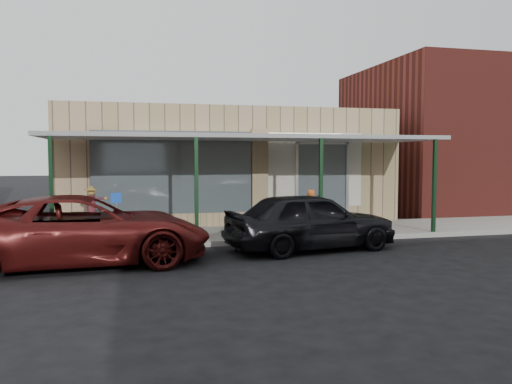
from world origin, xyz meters
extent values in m
plane|color=black|center=(0.00, 0.00, 0.00)|extent=(120.00, 120.00, 0.00)
cube|color=gray|center=(0.00, 3.60, 0.07)|extent=(40.00, 3.20, 0.15)
cube|color=tan|center=(0.00, 8.20, 2.10)|extent=(12.00, 6.00, 4.20)
cube|color=#4E595E|center=(-2.20, 5.05, 1.90)|extent=(5.20, 0.06, 2.80)
cube|color=#4E595E|center=(3.00, 5.18, 1.50)|extent=(1.80, 0.06, 2.80)
cube|color=tan|center=(0.70, 5.10, 1.70)|extent=(0.55, 0.30, 3.40)
cube|color=tan|center=(-2.20, 5.10, 0.35)|extent=(5.20, 0.30, 0.50)
cube|color=beige|center=(0.00, 5.17, 2.00)|extent=(9.00, 0.02, 2.60)
cube|color=white|center=(0.00, 5.14, 3.20)|extent=(7.50, 0.03, 0.10)
cube|color=gray|center=(0.00, 3.60, 3.05)|extent=(12.00, 3.00, 0.12)
cube|color=black|center=(-5.50, 2.15, 1.55)|extent=(0.10, 0.10, 2.95)
cube|color=black|center=(-1.80, 2.15, 1.55)|extent=(0.10, 0.10, 2.95)
cube|color=black|center=(1.80, 2.15, 1.55)|extent=(0.10, 0.10, 2.95)
cube|color=black|center=(5.50, 2.15, 1.55)|extent=(0.10, 0.10, 2.95)
cube|color=maroon|center=(13.00, 9.20, 3.25)|extent=(12.00, 8.00, 6.50)
cylinder|color=#49291D|center=(-4.67, 3.77, 0.34)|extent=(0.68, 0.68, 0.38)
cylinder|color=navy|center=(-4.67, 3.77, 0.67)|extent=(0.25, 0.25, 0.28)
cylinder|color=maroon|center=(-4.67, 3.77, 1.07)|extent=(0.27, 0.27, 0.52)
sphere|color=#B49E45|center=(-4.67, 3.77, 1.43)|extent=(0.21, 0.21, 0.21)
cone|color=#B49E45|center=(-4.67, 3.77, 1.56)|extent=(0.34, 0.34, 0.13)
cylinder|color=#49291D|center=(-3.33, 2.92, 0.37)|extent=(0.70, 0.70, 0.44)
ellipsoid|color=orange|center=(-3.33, 2.92, 0.73)|extent=(0.35, 0.35, 0.28)
cylinder|color=#4C471E|center=(-3.33, 2.92, 0.89)|extent=(0.04, 0.04, 0.07)
cylinder|color=gray|center=(-3.92, 2.40, 0.68)|extent=(0.04, 0.04, 1.07)
cube|color=blue|center=(-3.92, 2.40, 1.36)|extent=(0.28, 0.05, 0.28)
imported|color=black|center=(1.06, 0.95, 0.78)|extent=(4.78, 2.54, 1.55)
ellipsoid|color=#D05324|center=(1.36, 1.71, 1.16)|extent=(0.30, 0.25, 0.38)
sphere|color=#D05324|center=(1.36, 1.74, 1.43)|extent=(0.22, 0.22, 0.22)
cylinder|color=#1A7620|center=(1.36, 1.71, 1.31)|extent=(0.15, 0.15, 0.02)
imported|color=#4E100F|center=(-4.57, 0.48, 0.79)|extent=(5.86, 2.97, 1.59)
camera|label=1|loc=(-3.40, -11.39, 2.45)|focal=35.00mm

